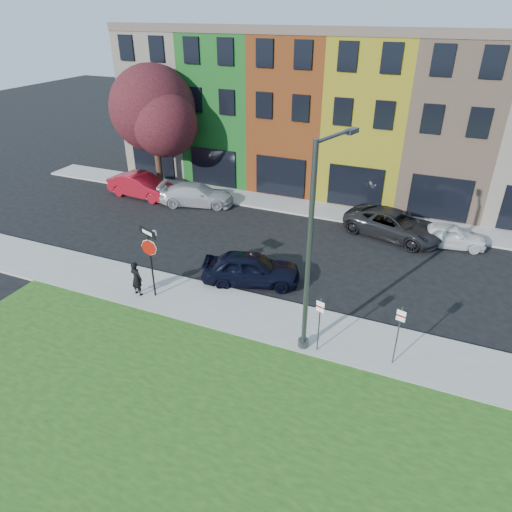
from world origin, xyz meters
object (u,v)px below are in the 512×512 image
at_px(stop_sign, 149,249).
at_px(street_lamp, 312,252).
at_px(man, 136,278).
at_px(sedan_near, 251,268).

height_order(stop_sign, street_lamp, street_lamp).
xyz_separation_m(stop_sign, street_lamp, (7.22, -0.52, 1.64)).
xyz_separation_m(stop_sign, man, (-0.75, -0.19, -1.53)).
distance_m(stop_sign, man, 1.71).
bearing_deg(man, street_lamp, -172.56).
bearing_deg(sedan_near, street_lamp, -149.04).
bearing_deg(sedan_near, stop_sign, 112.23).
xyz_separation_m(man, sedan_near, (4.21, 3.04, -0.17)).
relative_size(stop_sign, street_lamp, 0.42).
relative_size(man, sedan_near, 0.34).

